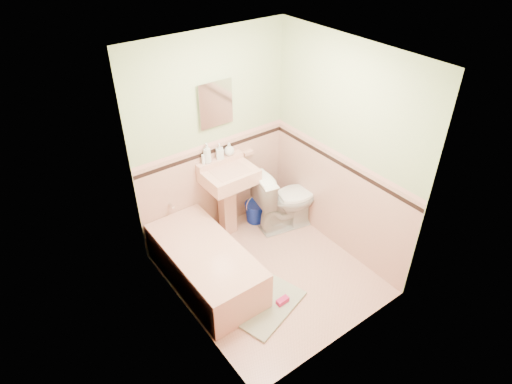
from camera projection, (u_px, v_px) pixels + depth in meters
floor at (269, 273)px, 5.03m from camera, size 2.20×2.20×0.00m
ceiling at (274, 56)px, 3.61m from camera, size 2.20×2.20×0.00m
wall_back at (212, 140)px, 5.05m from camera, size 2.50×0.00×2.50m
wall_front at (354, 242)px, 3.59m from camera, size 2.50×0.00×2.50m
wall_left at (181, 220)px, 3.83m from camera, size 0.00×2.50×2.50m
wall_right at (343, 153)px, 4.81m from camera, size 0.00×2.50×2.50m
wainscot_back at (216, 188)px, 5.41m from camera, size 2.00×0.00×2.00m
wainscot_front at (344, 296)px, 3.97m from camera, size 2.00×0.00×2.00m
wainscot_left at (189, 273)px, 4.21m from camera, size 0.00×2.20×2.20m
wainscot_right at (336, 201)px, 5.17m from camera, size 0.00×2.20×2.20m
accent_back at (214, 151)px, 5.11m from camera, size 2.00×0.00×2.00m
accent_front at (350, 253)px, 3.68m from camera, size 2.00×0.00×2.00m
accent_left at (184, 231)px, 3.91m from camera, size 0.00×2.20×2.20m
accent_right at (340, 164)px, 4.87m from camera, size 0.00×2.20×2.20m
cap_back at (213, 143)px, 5.05m from camera, size 2.00×0.00×2.00m
cap_front at (352, 244)px, 3.62m from camera, size 2.00×0.00×2.00m
cap_left at (183, 222)px, 3.86m from camera, size 0.00×2.20×2.20m
cap_right at (341, 156)px, 4.81m from camera, size 0.00×2.20×2.20m
bathtub at (206, 266)px, 4.81m from camera, size 0.70×1.50×0.45m
tub_faucet at (171, 205)px, 5.06m from camera, size 0.04×0.12×0.04m
sink at (230, 203)px, 5.35m from camera, size 0.61×0.50×0.96m
sink_faucet at (222, 165)px, 5.17m from camera, size 0.02×0.02×0.10m
medicine_cabinet at (215, 104)px, 4.79m from camera, size 0.38×0.04×0.47m
soap_dish at (248, 153)px, 5.42m from camera, size 0.13×0.08×0.04m
soap_bottle_left at (207, 153)px, 5.01m from camera, size 0.12×0.12×0.25m
soap_bottle_mid at (220, 151)px, 5.11m from camera, size 0.11×0.11×0.19m
soap_bottle_right at (229, 149)px, 5.18m from camera, size 0.15×0.15×0.16m
tube at (203, 159)px, 5.02m from camera, size 0.04×0.04×0.12m
toilet at (286, 199)px, 5.52m from camera, size 0.89×0.62×0.83m
bucket at (255, 212)px, 5.76m from camera, size 0.29×0.29×0.27m
bath_mat at (266, 305)px, 4.63m from camera, size 0.92×0.74×0.03m
shoe at (283, 301)px, 4.62m from camera, size 0.14×0.07×0.06m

